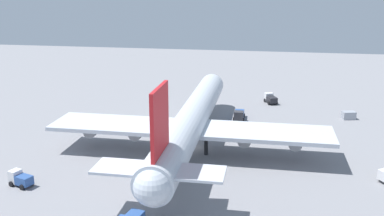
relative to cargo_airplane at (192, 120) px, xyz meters
name	(u,v)px	position (x,y,z in m)	size (l,w,h in m)	color
ground_plane	(192,148)	(0.42, 0.00, -5.59)	(250.19, 250.19, 0.00)	gray
cargo_airplane	(192,120)	(0.00, 0.00, 0.00)	(62.55, 50.86, 17.48)	silver
baggage_tug	(239,115)	(19.94, -7.48, -4.42)	(5.38, 2.61, 2.33)	#333338
pushback_tractor	(271,99)	(35.60, -14.54, -4.37)	(4.89, 3.70, 2.39)	silver
fuel_truck	(20,179)	(-20.02, 23.24, -4.41)	(3.10, 4.15, 2.36)	silver
cargo_container_aft	(349,115)	(24.65, -32.25, -4.70)	(2.48, 3.26, 1.78)	#999EA8
safety_cone_nose	(202,106)	(28.57, 2.28, -5.31)	(0.39, 0.39, 0.56)	orange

